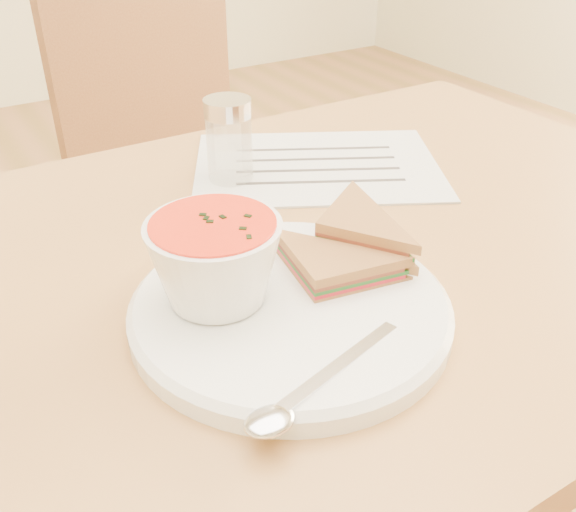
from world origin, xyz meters
TOP-DOWN VIEW (x-y plane):
  - dining_table at (0.00, 0.00)m, footprint 1.00×0.70m
  - chair_far at (0.12, 0.59)m, footprint 0.47×0.47m
  - plate at (-0.11, -0.10)m, footprint 0.29×0.29m
  - soup_bowl at (-0.16, -0.07)m, footprint 0.15×0.15m
  - sandwich_half_a at (-0.09, -0.12)m, footprint 0.11×0.11m
  - sandwich_half_b at (-0.05, -0.06)m, footprint 0.14×0.14m
  - spoon at (-0.14, -0.20)m, footprint 0.19×0.09m
  - paper_menu at (0.09, 0.15)m, footprint 0.39×0.35m
  - condiment_shaker at (-0.02, 0.17)m, footprint 0.07×0.07m

SIDE VIEW (x-z plane):
  - dining_table at x=0.00m, z-range 0.00..0.75m
  - chair_far at x=0.12m, z-range 0.00..0.90m
  - paper_menu at x=0.09m, z-range 0.75..0.75m
  - plate at x=-0.11m, z-range 0.75..0.77m
  - spoon at x=-0.14m, z-range 0.77..0.78m
  - sandwich_half_a at x=-0.09m, z-range 0.77..0.80m
  - sandwich_half_b at x=-0.05m, z-range 0.78..0.81m
  - condiment_shaker at x=-0.02m, z-range 0.75..0.85m
  - soup_bowl at x=-0.16m, z-range 0.77..0.84m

